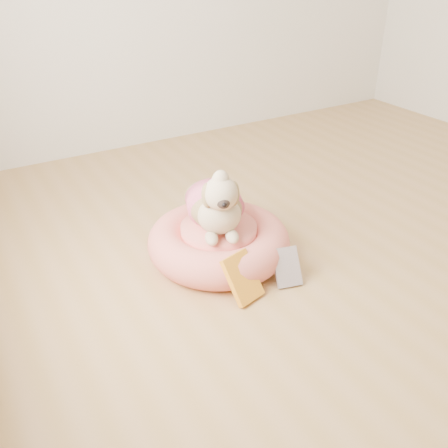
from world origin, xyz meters
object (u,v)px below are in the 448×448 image
dog (216,193)px  book_white (287,267)px  book_yellow (242,278)px  pet_bed (219,242)px

dog → book_white: size_ratio=2.62×
book_yellow → book_white: 0.23m
book_yellow → book_white: (0.23, -0.01, -0.02)m
dog → pet_bed: bearing=-6.7°
dog → book_yellow: size_ratio=2.18×
book_yellow → book_white: bearing=-17.5°
pet_bed → dog: dog is taller
dog → book_yellow: dog is taller
pet_bed → book_white: pet_bed is taller
pet_bed → book_white: size_ratio=3.84×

